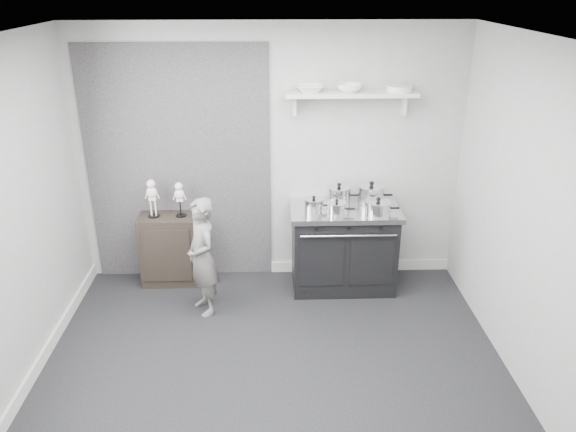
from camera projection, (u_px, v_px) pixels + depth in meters
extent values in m
plane|color=black|center=(273.00, 374.00, 4.72)|extent=(4.00, 4.00, 0.00)
cube|color=#A2A19F|center=(270.00, 157.00, 5.84)|extent=(4.00, 0.02, 2.70)
cube|color=#A2A19F|center=(273.00, 393.00, 2.53)|extent=(4.00, 0.02, 2.70)
cube|color=#A2A19F|center=(535.00, 224.00, 4.25)|extent=(0.02, 3.60, 2.70)
cube|color=silver|center=(269.00, 40.00, 3.65)|extent=(4.00, 3.60, 0.02)
cube|color=black|center=(179.00, 167.00, 5.84)|extent=(1.90, 0.02, 2.50)
cube|color=silver|center=(360.00, 265.00, 6.36)|extent=(2.00, 0.03, 0.12)
cube|color=silver|center=(34.00, 373.00, 4.63)|extent=(0.03, 3.60, 0.12)
cube|color=silver|center=(351.00, 94.00, 5.48)|extent=(1.30, 0.26, 0.04)
cube|color=silver|center=(295.00, 105.00, 5.58)|extent=(0.03, 0.12, 0.20)
cube|color=silver|center=(404.00, 104.00, 5.61)|extent=(0.03, 0.12, 0.20)
cube|color=black|center=(343.00, 249.00, 5.93)|extent=(1.06, 0.63, 0.84)
cube|color=silver|center=(345.00, 210.00, 5.76)|extent=(1.12, 0.68, 0.05)
cube|color=black|center=(322.00, 262.00, 5.63)|extent=(0.44, 0.02, 0.55)
cube|color=black|center=(372.00, 261.00, 5.64)|extent=(0.44, 0.02, 0.55)
cylinder|color=silver|center=(349.00, 236.00, 5.49)|extent=(0.95, 0.02, 0.02)
cylinder|color=black|center=(316.00, 228.00, 5.46)|extent=(0.04, 0.03, 0.04)
cylinder|color=black|center=(349.00, 227.00, 5.47)|extent=(0.04, 0.03, 0.04)
cylinder|color=black|center=(381.00, 227.00, 5.48)|extent=(0.04, 0.03, 0.04)
cube|color=black|center=(170.00, 249.00, 6.01)|extent=(0.59, 0.35, 0.77)
imported|color=slate|center=(202.00, 257.00, 5.39)|extent=(0.46, 0.52, 1.19)
cylinder|color=silver|center=(314.00, 205.00, 5.64)|extent=(0.19, 0.19, 0.12)
cylinder|color=silver|center=(314.00, 199.00, 5.62)|extent=(0.19, 0.19, 0.02)
sphere|color=black|center=(314.00, 197.00, 5.61)|extent=(0.03, 0.03, 0.03)
cylinder|color=black|center=(327.00, 205.00, 5.65)|extent=(0.10, 0.02, 0.02)
cylinder|color=silver|center=(339.00, 195.00, 5.84)|extent=(0.24, 0.24, 0.16)
cylinder|color=silver|center=(339.00, 187.00, 5.81)|extent=(0.25, 0.25, 0.02)
sphere|color=black|center=(339.00, 185.00, 5.79)|extent=(0.04, 0.04, 0.04)
cylinder|color=black|center=(354.00, 195.00, 5.84)|extent=(0.10, 0.02, 0.02)
cylinder|color=silver|center=(371.00, 195.00, 5.83)|extent=(0.27, 0.27, 0.18)
cylinder|color=silver|center=(371.00, 186.00, 5.79)|extent=(0.28, 0.28, 0.02)
sphere|color=black|center=(372.00, 183.00, 5.78)|extent=(0.05, 0.05, 0.05)
cylinder|color=black|center=(388.00, 195.00, 5.83)|extent=(0.10, 0.02, 0.02)
cylinder|color=silver|center=(378.00, 208.00, 5.57)|extent=(0.25, 0.25, 0.12)
cylinder|color=silver|center=(378.00, 202.00, 5.54)|extent=(0.26, 0.26, 0.02)
sphere|color=black|center=(378.00, 199.00, 5.53)|extent=(0.05, 0.05, 0.05)
cylinder|color=black|center=(394.00, 208.00, 5.58)|extent=(0.10, 0.02, 0.02)
cylinder|color=silver|center=(337.00, 209.00, 5.56)|extent=(0.18, 0.18, 0.11)
cylinder|color=silver|center=(337.00, 203.00, 5.54)|extent=(0.19, 0.19, 0.02)
sphere|color=black|center=(337.00, 201.00, 5.53)|extent=(0.03, 0.03, 0.03)
cylinder|color=black|center=(350.00, 209.00, 5.57)|extent=(0.10, 0.02, 0.02)
imported|color=white|center=(310.00, 89.00, 5.45)|extent=(0.28, 0.28, 0.07)
imported|color=white|center=(349.00, 88.00, 5.46)|extent=(0.25, 0.25, 0.08)
cylinder|color=white|center=(399.00, 88.00, 5.47)|extent=(0.25, 0.25, 0.06)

